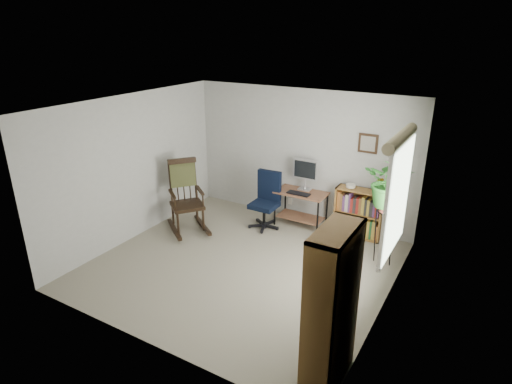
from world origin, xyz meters
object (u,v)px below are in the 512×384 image
Objects in this scene: office_chair at (264,201)px; rocking_chair at (187,196)px; low_bookshelf at (359,213)px; tall_bookshelf at (331,309)px; desk at (301,209)px.

rocking_chair is (-1.12, -0.75, 0.12)m from office_chair.
office_chair is 0.81× the size of rocking_chair.
tall_bookshelf is (0.73, -3.28, 0.42)m from low_bookshelf.
tall_bookshelf reaches higher than desk.
office_chair is at bearing -161.09° from low_bookshelf.
tall_bookshelf reaches higher than rocking_chair.
desk is 1.06× the size of low_bookshelf.
desk is at bearing 119.03° from tall_bookshelf.
rocking_chair reaches higher than low_bookshelf.
office_chair is 3.58m from tall_bookshelf.
rocking_chair is at bearing 149.50° from tall_bookshelf.
desk is 0.70× the size of rocking_chair.
desk is 3.65m from tall_bookshelf.
office_chair reaches higher than desk.
tall_bookshelf reaches higher than low_bookshelf.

